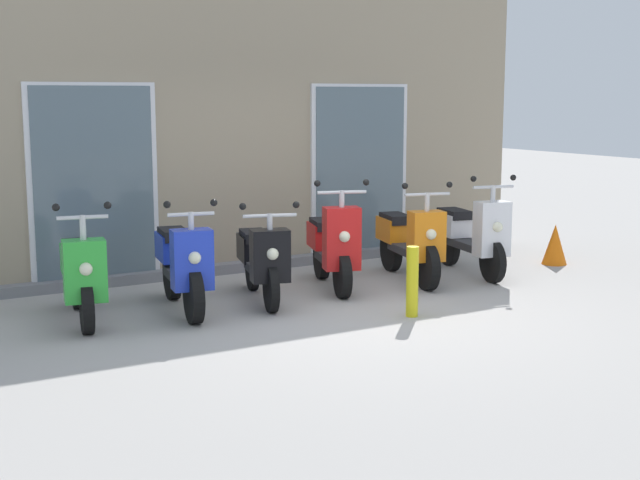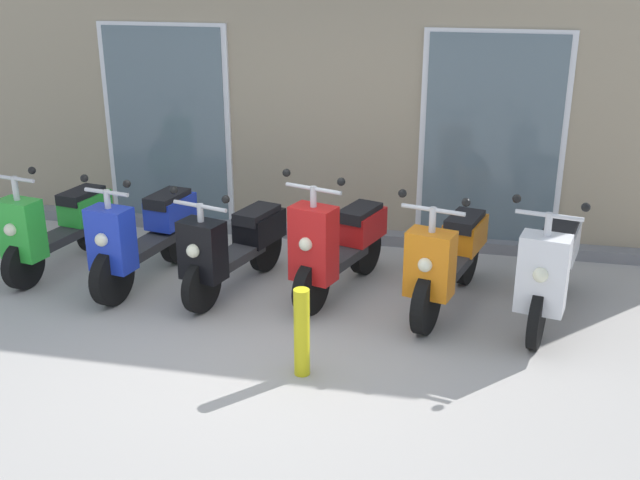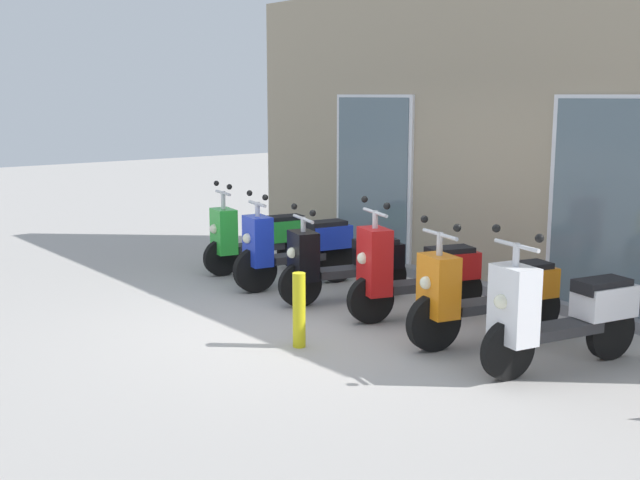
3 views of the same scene
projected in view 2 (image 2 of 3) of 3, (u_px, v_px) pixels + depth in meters
The scene contains 9 objects.
ground_plane at pixel (259, 340), 6.30m from camera, with size 40.00×40.00×0.00m, color #A8A39E.
storefront_facade at pixel (326, 75), 8.12m from camera, with size 8.55×0.50×3.67m.
scooter_green at pixel (57, 225), 7.54m from camera, with size 0.62×1.50×1.21m.
scooter_blue at pixel (144, 235), 7.23m from camera, with size 0.62×1.61×1.19m.
scooter_black at pixel (234, 244), 7.07m from camera, with size 0.76×1.52×1.11m.
scooter_red at pixel (338, 244), 6.99m from camera, with size 0.79×1.49×1.27m.
scooter_orange at pixel (448, 258), 6.73m from camera, with size 0.75×1.65×1.21m.
scooter_white at pixel (551, 266), 6.47m from camera, with size 0.70×1.63×1.25m.
curb_bollard at pixel (302, 332), 5.67m from camera, with size 0.12×0.12×0.70m, color yellow.
Camera 2 is at (1.68, -5.36, 3.00)m, focal length 42.79 mm.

